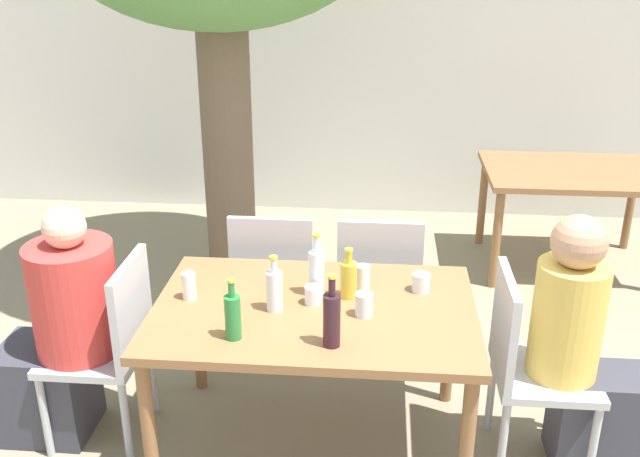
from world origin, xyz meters
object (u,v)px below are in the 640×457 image
at_px(drinking_glass_0, 364,305).
at_px(drinking_glass_1, 363,277).
at_px(green_bottle_4, 233,316).
at_px(drinking_glass_2, 421,283).
at_px(patio_chair_0, 111,340).
at_px(patio_chair_3, 379,282).
at_px(patio_chair_1, 527,359).
at_px(water_bottle_3, 317,271).
at_px(drinking_glass_4, 313,295).
at_px(person_seated_1, 583,359).
at_px(water_bottle_0, 274,289).
at_px(oil_cruet_2, 348,278).
at_px(dining_table_front, 314,322).
at_px(wine_bottle_1, 332,318).
at_px(patio_chair_2, 275,278).
at_px(dining_table_back, 573,182).
at_px(person_seated_0, 62,336).

height_order(drinking_glass_0, drinking_glass_1, drinking_glass_1).
relative_size(green_bottle_4, drinking_glass_2, 3.10).
height_order(patio_chair_0, patio_chair_3, same).
xyz_separation_m(patio_chair_1, drinking_glass_0, (-0.72, -0.06, 0.27)).
relative_size(drinking_glass_0, drinking_glass_1, 0.89).
height_order(patio_chair_1, water_bottle_3, water_bottle_3).
relative_size(water_bottle_3, drinking_glass_1, 2.56).
bearing_deg(drinking_glass_4, patio_chair_1, -1.88).
height_order(person_seated_1, water_bottle_0, person_seated_1).
height_order(patio_chair_1, water_bottle_0, water_bottle_0).
bearing_deg(person_seated_1, drinking_glass_1, 78.71).
xyz_separation_m(patio_chair_3, green_bottle_4, (-0.58, -0.99, 0.32)).
relative_size(patio_chair_3, oil_cruet_2, 3.86).
bearing_deg(dining_table_front, wine_bottle_1, -72.06).
bearing_deg(patio_chair_0, dining_table_front, 90.00).
distance_m(water_bottle_0, water_bottle_3, 0.23).
bearing_deg(dining_table_front, drinking_glass_1, 43.28).
xyz_separation_m(person_seated_1, oil_cruet_2, (-1.04, 0.11, 0.29)).
distance_m(patio_chair_1, oil_cruet_2, 0.86).
distance_m(dining_table_front, patio_chair_3, 0.77).
bearing_deg(dining_table_front, green_bottle_4, -136.16).
distance_m(patio_chair_2, water_bottle_3, 0.73).
relative_size(patio_chair_0, drinking_glass_2, 10.73).
height_order(dining_table_back, patio_chair_2, patio_chair_2).
bearing_deg(dining_table_back, patio_chair_2, -143.10).
relative_size(patio_chair_2, drinking_glass_1, 7.90).
bearing_deg(drinking_glass_1, person_seated_0, -171.99).
height_order(patio_chair_2, green_bottle_4, green_bottle_4).
bearing_deg(drinking_glass_4, wine_bottle_1, -72.59).
height_order(person_seated_0, wine_bottle_1, person_seated_0).
bearing_deg(oil_cruet_2, dining_table_back, 53.91).
height_order(water_bottle_3, drinking_glass_2, water_bottle_3).
distance_m(person_seated_0, water_bottle_3, 1.23).
distance_m(person_seated_0, drinking_glass_1, 1.42).
relative_size(dining_table_back, wine_bottle_1, 3.98).
distance_m(dining_table_front, person_seated_0, 1.18).
relative_size(patio_chair_2, oil_cruet_2, 3.86).
relative_size(oil_cruet_2, drinking_glass_1, 2.05).
bearing_deg(wine_bottle_1, dining_table_back, 58.06).
distance_m(patio_chair_1, drinking_glass_1, 0.81).
distance_m(person_seated_0, person_seated_1, 2.36).
bearing_deg(person_seated_0, drinking_glass_1, 98.01).
bearing_deg(drinking_glass_2, drinking_glass_0, -135.21).
bearing_deg(drinking_glass_0, water_bottle_0, 177.65).
distance_m(water_bottle_3, drinking_glass_2, 0.48).
height_order(dining_table_back, drinking_glass_4, drinking_glass_4).
bearing_deg(drinking_glass_2, patio_chair_0, -172.15).
bearing_deg(water_bottle_3, dining_table_front, -90.81).
bearing_deg(dining_table_front, dining_table_back, 52.78).
height_order(patio_chair_2, wine_bottle_1, wine_bottle_1).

